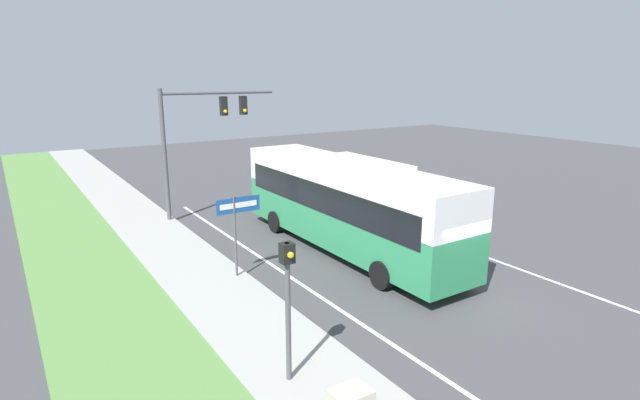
% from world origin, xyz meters
% --- Properties ---
extents(ground_plane, '(80.00, 80.00, 0.00)m').
position_xyz_m(ground_plane, '(0.00, 0.00, 0.00)').
color(ground_plane, '#424244').
extents(sidewalk, '(2.80, 80.00, 0.12)m').
position_xyz_m(sidewalk, '(-6.20, 0.00, 0.06)').
color(sidewalk, '#9E9E99').
rests_on(sidewalk, ground_plane).
extents(grass_verge, '(3.60, 80.00, 0.10)m').
position_xyz_m(grass_verge, '(-9.40, 0.00, 0.05)').
color(grass_verge, '#568442').
rests_on(grass_verge, ground_plane).
extents(lane_divider_near, '(0.14, 30.00, 0.01)m').
position_xyz_m(lane_divider_near, '(-3.60, 0.00, 0.00)').
color(lane_divider_near, silver).
rests_on(lane_divider_near, ground_plane).
extents(lane_divider_far, '(0.14, 30.00, 0.01)m').
position_xyz_m(lane_divider_far, '(3.60, 0.00, 0.00)').
color(lane_divider_far, silver).
rests_on(lane_divider_far, ground_plane).
extents(bus, '(2.65, 11.58, 3.71)m').
position_xyz_m(bus, '(-0.43, 4.97, 2.03)').
color(bus, '#2D8956').
rests_on(bus, ground_plane).
extents(signal_gantry, '(5.68, 0.41, 6.15)m').
position_xyz_m(signal_gantry, '(-3.33, 12.72, 4.38)').
color(signal_gantry, '#4C4C51').
rests_on(signal_gantry, ground_plane).
extents(pedestrian_signal, '(0.28, 0.34, 3.33)m').
position_xyz_m(pedestrian_signal, '(-6.65, -1.43, 2.24)').
color(pedestrian_signal, '#4C4C51').
rests_on(pedestrian_signal, ground_plane).
extents(street_sign, '(1.54, 0.08, 2.87)m').
position_xyz_m(street_sign, '(-5.10, 4.70, 2.09)').
color(street_sign, '#4C4C51').
rests_on(street_sign, ground_plane).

